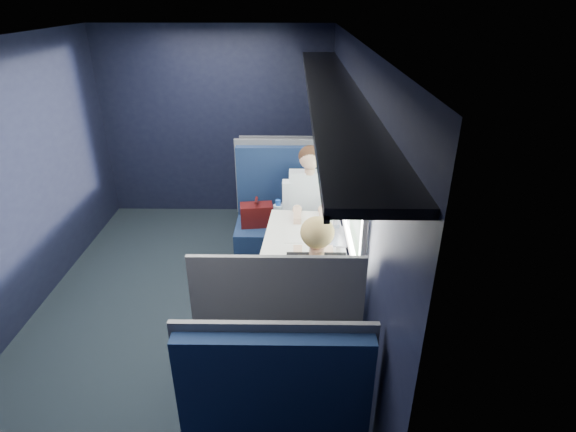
{
  "coord_description": "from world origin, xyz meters",
  "views": [
    {
      "loc": [
        0.94,
        -3.31,
        2.6
      ],
      "look_at": [
        0.9,
        0.0,
        0.95
      ],
      "focal_mm": 28.0,
      "sensor_mm": 36.0,
      "label": 1
    }
  ],
  "objects_px": {
    "seat_bay_far": "(279,339)",
    "man": "(309,206)",
    "cup": "(328,212)",
    "bottle_small": "(337,219)",
    "laptop": "(340,230)",
    "table": "(304,246)",
    "woman": "(315,289)",
    "seat_bay_near": "(283,224)",
    "seat_row_front": "(286,190)"
  },
  "relations": [
    {
      "from": "seat_row_front",
      "to": "bottle_small",
      "type": "relative_size",
      "value": 5.38
    },
    {
      "from": "seat_bay_near",
      "to": "bottle_small",
      "type": "height_order",
      "value": "seat_bay_near"
    },
    {
      "from": "bottle_small",
      "to": "cup",
      "type": "height_order",
      "value": "bottle_small"
    },
    {
      "from": "seat_row_front",
      "to": "woman",
      "type": "bearing_deg",
      "value": -84.3
    },
    {
      "from": "seat_bay_near",
      "to": "seat_bay_far",
      "type": "bearing_deg",
      "value": -89.64
    },
    {
      "from": "table",
      "to": "cup",
      "type": "bearing_deg",
      "value": 61.34
    },
    {
      "from": "seat_bay_far",
      "to": "laptop",
      "type": "relative_size",
      "value": 3.46
    },
    {
      "from": "table",
      "to": "bottle_small",
      "type": "distance_m",
      "value": 0.38
    },
    {
      "from": "table",
      "to": "woman",
      "type": "distance_m",
      "value": 0.71
    },
    {
      "from": "woman",
      "to": "man",
      "type": "bearing_deg",
      "value": 90.0
    },
    {
      "from": "seat_bay_near",
      "to": "cup",
      "type": "height_order",
      "value": "seat_bay_near"
    },
    {
      "from": "woman",
      "to": "cup",
      "type": "relative_size",
      "value": 14.12
    },
    {
      "from": "seat_bay_near",
      "to": "seat_row_front",
      "type": "bearing_deg",
      "value": 89.32
    },
    {
      "from": "seat_row_front",
      "to": "man",
      "type": "xyz_separation_m",
      "value": [
        0.25,
        -1.1,
        0.31
      ]
    },
    {
      "from": "table",
      "to": "seat_row_front",
      "type": "relative_size",
      "value": 0.86
    },
    {
      "from": "table",
      "to": "laptop",
      "type": "xyz_separation_m",
      "value": [
        0.3,
        0.02,
        0.15
      ]
    },
    {
      "from": "table",
      "to": "seat_bay_far",
      "type": "relative_size",
      "value": 0.79
    },
    {
      "from": "seat_bay_near",
      "to": "cup",
      "type": "xyz_separation_m",
      "value": [
        0.42,
        -0.45,
        0.37
      ]
    },
    {
      "from": "seat_row_front",
      "to": "man",
      "type": "bearing_deg",
      "value": -77.17
    },
    {
      "from": "cup",
      "to": "bottle_small",
      "type": "bearing_deg",
      "value": -75.18
    },
    {
      "from": "seat_bay_near",
      "to": "seat_row_front",
      "type": "relative_size",
      "value": 1.09
    },
    {
      "from": "table",
      "to": "woman",
      "type": "bearing_deg",
      "value": -84.55
    },
    {
      "from": "cup",
      "to": "seat_bay_near",
      "type": "bearing_deg",
      "value": 132.81
    },
    {
      "from": "seat_bay_far",
      "to": "man",
      "type": "xyz_separation_m",
      "value": [
        0.25,
        1.57,
        0.3
      ]
    },
    {
      "from": "seat_bay_far",
      "to": "bottle_small",
      "type": "distance_m",
      "value": 1.23
    },
    {
      "from": "seat_bay_near",
      "to": "seat_row_front",
      "type": "height_order",
      "value": "seat_bay_near"
    },
    {
      "from": "seat_bay_far",
      "to": "seat_row_front",
      "type": "xyz_separation_m",
      "value": [
        0.0,
        2.67,
        -0.0
      ]
    },
    {
      "from": "man",
      "to": "cup",
      "type": "relative_size",
      "value": 14.12
    },
    {
      "from": "laptop",
      "to": "seat_bay_near",
      "type": "bearing_deg",
      "value": 120.42
    },
    {
      "from": "woman",
      "to": "table",
      "type": "bearing_deg",
      "value": 95.45
    },
    {
      "from": "bottle_small",
      "to": "cup",
      "type": "distance_m",
      "value": 0.25
    },
    {
      "from": "seat_bay_far",
      "to": "woman",
      "type": "distance_m",
      "value": 0.43
    },
    {
      "from": "table",
      "to": "seat_bay_near",
      "type": "distance_m",
      "value": 0.92
    },
    {
      "from": "table",
      "to": "man",
      "type": "height_order",
      "value": "man"
    },
    {
      "from": "seat_bay_near",
      "to": "man",
      "type": "height_order",
      "value": "man"
    },
    {
      "from": "cup",
      "to": "woman",
      "type": "bearing_deg",
      "value": -98.1
    },
    {
      "from": "laptop",
      "to": "cup",
      "type": "bearing_deg",
      "value": 101.1
    },
    {
      "from": "man",
      "to": "woman",
      "type": "relative_size",
      "value": 1.0
    },
    {
      "from": "seat_bay_near",
      "to": "seat_bay_far",
      "type": "relative_size",
      "value": 1.0
    },
    {
      "from": "bottle_small",
      "to": "cup",
      "type": "xyz_separation_m",
      "value": [
        -0.06,
        0.23,
        -0.05
      ]
    },
    {
      "from": "seat_row_front",
      "to": "laptop",
      "type": "height_order",
      "value": "seat_row_front"
    },
    {
      "from": "table",
      "to": "seat_row_front",
      "type": "xyz_separation_m",
      "value": [
        -0.18,
        1.8,
        -0.25
      ]
    },
    {
      "from": "seat_bay_far",
      "to": "seat_row_front",
      "type": "bearing_deg",
      "value": 90.0
    },
    {
      "from": "laptop",
      "to": "cup",
      "type": "xyz_separation_m",
      "value": [
        -0.08,
        0.39,
        -0.03
      ]
    },
    {
      "from": "seat_bay_near",
      "to": "laptop",
      "type": "xyz_separation_m",
      "value": [
        0.5,
        -0.85,
        0.39
      ]
    },
    {
      "from": "bottle_small",
      "to": "seat_row_front",
      "type": "bearing_deg",
      "value": 106.3
    },
    {
      "from": "cup",
      "to": "laptop",
      "type": "bearing_deg",
      "value": -78.9
    },
    {
      "from": "laptop",
      "to": "bottle_small",
      "type": "xyz_separation_m",
      "value": [
        -0.02,
        0.16,
        0.02
      ]
    },
    {
      "from": "laptop",
      "to": "table",
      "type": "bearing_deg",
      "value": -175.91
    },
    {
      "from": "seat_row_front",
      "to": "seat_bay_near",
      "type": "bearing_deg",
      "value": -90.68
    }
  ]
}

